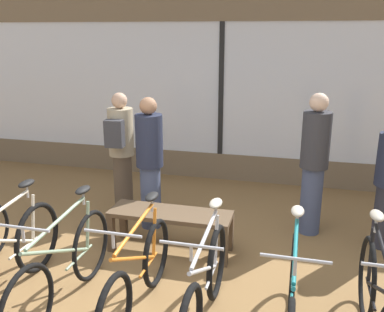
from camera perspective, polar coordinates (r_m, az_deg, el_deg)
ground_plane at (r=4.28m, az=-5.97°, el=-18.71°), size 24.00×24.00×0.00m
shop_back_wall at (r=7.06m, az=3.95°, el=9.67°), size 12.00×0.08×3.20m
bicycle_left at (r=4.48m, az=-23.55°, el=-12.40°), size 0.46×1.77×1.05m
bicycle_center_left at (r=4.15m, az=-16.72°, el=-14.12°), size 0.46×1.79×1.04m
bicycle_center at (r=3.95m, az=-7.20°, el=-15.54°), size 0.46×1.68×1.02m
bicycle_center_right at (r=3.74m, az=1.74°, el=-17.18°), size 0.46×1.73×1.04m
bicycle_right at (r=3.68m, az=13.12°, el=-18.23°), size 0.46×1.74×1.04m
bicycle_far_right at (r=3.75m, az=23.36°, el=-18.17°), size 0.46×1.78×1.05m
display_bench at (r=4.93m, az=-2.91°, el=-8.39°), size 1.40×0.44×0.48m
customer_by_window at (r=5.38m, az=-5.65°, el=-0.66°), size 0.45×0.45×1.69m
customer_mid_floor at (r=5.38m, az=15.97°, el=-0.72°), size 0.39×0.39×1.77m
customer_near_bench at (r=5.92m, az=-9.43°, el=0.91°), size 0.36×0.50×1.67m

